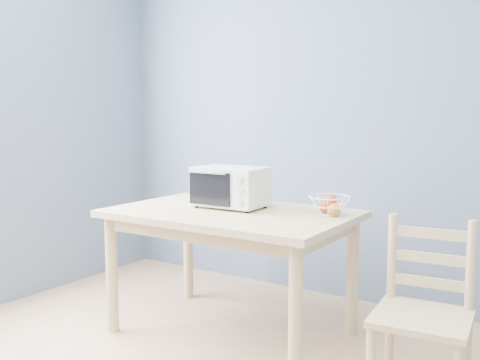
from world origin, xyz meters
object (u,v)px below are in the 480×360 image
Objects in this scene: toaster_oven at (228,186)px; dining_chair at (423,319)px; dining_table at (231,227)px; fruit_basket at (330,205)px.

dining_chair is (1.26, -0.35, -0.46)m from toaster_oven.
toaster_oven reaches higher than dining_table.
dining_table is 1.24m from dining_chair.
fruit_basket reaches higher than dining_chair.
toaster_oven is at bearing 132.51° from dining_table.
toaster_oven is 0.64m from fruit_basket.
dining_chair reaches higher than dining_table.
dining_table is 0.26m from toaster_oven.
fruit_basket reaches higher than dining_table.
dining_table is 0.60m from fruit_basket.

